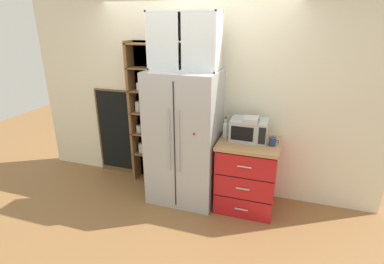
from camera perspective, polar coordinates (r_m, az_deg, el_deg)
name	(u,v)px	position (r m, az deg, el deg)	size (l,w,h in m)	color
ground_plane	(185,195)	(4.21, -1.31, -11.94)	(10.55, 10.55, 0.00)	olive
wall_back_cream	(194,98)	(4.05, 0.44, 6.44)	(4.87, 0.10, 2.55)	silver
refrigerator	(185,137)	(3.82, -1.42, -1.04)	(0.86, 0.73, 1.72)	#ADAFB5
pantry_shelf_column	(146,114)	(4.29, -8.72, 3.41)	(0.46, 0.24, 2.02)	brown
counter_cabinet	(247,174)	(3.85, 10.51, -7.93)	(0.73, 0.67, 0.90)	red
microwave	(249,130)	(3.66, 10.87, 0.42)	(0.44, 0.33, 0.26)	#ADAFB5
coffee_maker	(250,129)	(3.61, 11.14, 0.54)	(0.17, 0.20, 0.31)	#B7B7BC
mug_navy	(272,141)	(3.59, 15.16, -1.77)	(0.12, 0.08, 0.10)	navy
mug_sage	(250,139)	(3.63, 11.00, -1.28)	(0.12, 0.09, 0.08)	#8CA37F
bottle_clear	(225,129)	(3.70, 6.44, 0.61)	(0.07, 0.07, 0.26)	silver
bottle_amber	(250,133)	(3.58, 11.00, -0.25)	(0.06, 0.06, 0.27)	brown
upper_cabinet	(185,41)	(3.60, -1.33, 17.02)	(0.83, 0.32, 0.66)	silver
chalkboard_menu	(116,132)	(4.69, -14.37, -0.03)	(0.60, 0.04, 1.32)	brown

